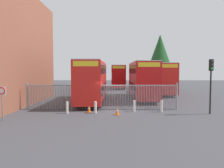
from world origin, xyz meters
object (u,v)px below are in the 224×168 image
Objects in this scene: traffic_cone_mid_forecourt at (89,109)px; traffic_light_kerbside at (211,76)px; bollard_near_left at (67,107)px; bollard_far_right at (162,106)px; double_decker_bus_behind_fence_left at (160,77)px; double_decker_bus_near_gate at (93,80)px; speed_limit_sign_post at (2,95)px; bollard_center_front at (95,107)px; bollard_near_right at (134,106)px; traffic_cone_by_gate at (117,111)px; double_decker_bus_far_back at (118,76)px; double_decker_bus_behind_fence_right at (142,79)px.

traffic_cone_mid_forecourt is 0.14× the size of traffic_light_kerbside.
bollard_near_left is 7.71m from bollard_far_right.
double_decker_bus_near_gate is at bearing -136.39° from double_decker_bus_behind_fence_left.
speed_limit_sign_post is at bearing -150.97° from traffic_cone_mid_forecourt.
bollard_center_front is 3.22m from bollard_near_right.
bollard_near_left is at bearing -124.75° from double_decker_bus_behind_fence_left.
bollard_near_left reaches higher than traffic_cone_by_gate.
bollard_near_right is at bearing 4.56° from traffic_cone_mid_forecourt.
double_decker_bus_near_gate reaches higher than speed_limit_sign_post.
bollard_far_right is (3.23, -25.01, -1.95)m from double_decker_bus_far_back.
traffic_cone_by_gate is at bearing -90.97° from double_decker_bus_far_back.
traffic_light_kerbside reaches higher than bollard_center_front.
double_decker_bus_far_back is at bearing 80.22° from bollard_near_left.
double_decker_bus_behind_fence_right is at bearing 93.74° from bollard_far_right.
double_decker_bus_far_back reaches higher than traffic_cone_by_gate.
bollard_near_right is 1.00× the size of bollard_far_right.
bollard_center_front is at bearing -173.74° from bollard_far_right.
bollard_far_right is (5.42, 0.59, 0.00)m from bollard_center_front.
double_decker_bus_far_back is 18.32× the size of traffic_cone_mid_forecourt.
bollard_far_right is (7.67, 0.74, 0.00)m from bollard_near_left.
double_decker_bus_behind_fence_right is 1.00× the size of double_decker_bus_far_back.
bollard_near_right is at bearing 171.99° from traffic_light_kerbside.
double_decker_bus_behind_fence_right is 11.38× the size of bollard_near_left.
bollard_center_front is (-4.86, -9.20, -1.95)m from double_decker_bus_behind_fence_right.
double_decker_bus_far_back is at bearing 104.89° from traffic_light_kerbside.
double_decker_bus_far_back is 26.42m from traffic_cone_by_gate.
traffic_cone_by_gate is 2.52m from traffic_cone_mid_forecourt.
traffic_cone_mid_forecourt is at bearing -96.19° from double_decker_bus_far_back.
double_decker_bus_behind_fence_left is at bearing 59.71° from double_decker_bus_behind_fence_right.
double_decker_bus_behind_fence_left is 1.00× the size of double_decker_bus_behind_fence_right.
traffic_cone_by_gate is at bearing -69.42° from double_decker_bus_near_gate.
bollard_far_right is (0.56, -8.60, -1.95)m from double_decker_bus_behind_fence_right.
bollard_center_front is 1.61× the size of traffic_cone_mid_forecourt.
traffic_cone_by_gate is at bearing -112.42° from double_decker_bus_behind_fence_left.
double_decker_bus_far_back is 25.78m from bollard_center_front.
bollard_center_front is 1.00× the size of bollard_far_right.
double_decker_bus_behind_fence_left is 2.51× the size of traffic_light_kerbside.
bollard_near_right reaches higher than traffic_cone_by_gate.
bollard_center_front reaches higher than traffic_cone_mid_forecourt.
double_decker_bus_behind_fence_left is 15.16m from traffic_light_kerbside.
bollard_near_left is at bearing 179.64° from traffic_light_kerbside.
traffic_cone_by_gate is 1.00× the size of traffic_cone_mid_forecourt.
double_decker_bus_behind_fence_right reaches higher than bollard_center_front.
double_decker_bus_behind_fence_right is at bearing 52.74° from bollard_near_left.
traffic_cone_by_gate is (-0.45, -26.33, -2.13)m from double_decker_bus_far_back.
traffic_light_kerbside is (3.64, -0.81, 2.51)m from bollard_far_right.
bollard_far_right is at bearing 6.26° from bollard_center_front.
double_decker_bus_far_back is at bearing 89.03° from traffic_cone_by_gate.
speed_limit_sign_post is at bearing -163.77° from bollard_far_right.
bollard_near_right is 6.46m from traffic_light_kerbside.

